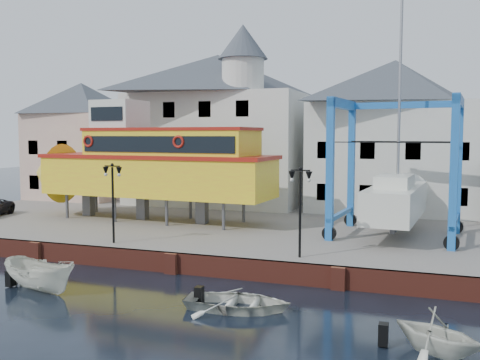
% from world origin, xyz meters
% --- Properties ---
extents(ground, '(140.00, 140.00, 0.00)m').
position_xyz_m(ground, '(0.00, 0.00, 0.00)').
color(ground, black).
rests_on(ground, ground).
extents(hardstanding, '(44.00, 22.00, 1.00)m').
position_xyz_m(hardstanding, '(0.00, 11.00, 0.50)').
color(hardstanding, slate).
rests_on(hardstanding, ground).
extents(quay_wall, '(44.00, 0.47, 1.00)m').
position_xyz_m(quay_wall, '(-0.00, 0.10, 0.50)').
color(quay_wall, maroon).
rests_on(quay_wall, ground).
extents(building_pink, '(8.00, 7.00, 10.30)m').
position_xyz_m(building_pink, '(-18.00, 18.00, 6.15)').
color(building_pink, beige).
rests_on(building_pink, hardstanding).
extents(building_white_main, '(14.00, 8.30, 14.00)m').
position_xyz_m(building_white_main, '(-4.87, 18.39, 7.34)').
color(building_white_main, silver).
rests_on(building_white_main, hardstanding).
extents(building_white_right, '(12.00, 8.00, 11.20)m').
position_xyz_m(building_white_right, '(9.00, 19.00, 6.60)').
color(building_white_right, silver).
rests_on(building_white_right, hardstanding).
extents(lamp_post_left, '(1.12, 0.32, 4.20)m').
position_xyz_m(lamp_post_left, '(-4.00, 1.20, 4.17)').
color(lamp_post_left, black).
rests_on(lamp_post_left, hardstanding).
extents(lamp_post_right, '(1.12, 0.32, 4.20)m').
position_xyz_m(lamp_post_right, '(6.00, 1.20, 4.17)').
color(lamp_post_right, black).
rests_on(lamp_post_right, hardstanding).
extents(tour_boat, '(18.52, 5.40, 7.97)m').
position_xyz_m(tour_boat, '(-6.50, 8.65, 4.76)').
color(tour_boat, '#59595E').
rests_on(tour_boat, hardstanding).
extents(travel_lift, '(7.33, 9.96, 14.78)m').
position_xyz_m(travel_lift, '(9.93, 8.80, 3.46)').
color(travel_lift, '#1F59A0').
rests_on(travel_lift, hardstanding).
extents(motorboat_a, '(4.34, 2.44, 1.58)m').
position_xyz_m(motorboat_a, '(-4.02, -4.45, 0.00)').
color(motorboat_a, silver).
rests_on(motorboat_a, ground).
extents(motorboat_b, '(4.39, 3.36, 0.84)m').
position_xyz_m(motorboat_b, '(4.81, -3.99, 0.00)').
color(motorboat_b, silver).
rests_on(motorboat_b, ground).
extents(motorboat_c, '(3.74, 3.60, 1.52)m').
position_xyz_m(motorboat_c, '(11.94, -5.80, 0.00)').
color(motorboat_c, silver).
rests_on(motorboat_c, ground).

